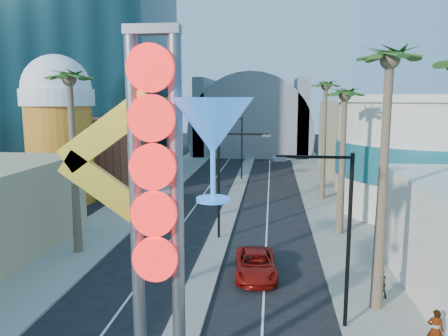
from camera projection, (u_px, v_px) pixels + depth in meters
sidewalk_west at (150, 193)px, 48.00m from camera, size 5.00×100.00×0.15m
sidewalk_east at (325, 197)px, 45.94m from camera, size 5.00×100.00×0.15m
median at (238, 189)px, 49.92m from camera, size 1.60×84.00×0.15m
brick_filler_west at (102, 153)px, 51.04m from camera, size 10.00×10.00×8.00m
filler_east at (365, 140)px, 57.23m from camera, size 10.00×20.00×10.00m
beer_mug at (59, 124)px, 42.69m from camera, size 7.00×7.00×14.50m
turquoise_building at (430, 155)px, 39.30m from camera, size 16.60×16.60×10.60m
canopy at (252, 131)px, 82.63m from camera, size 22.00×16.00×22.00m
neon_sign at (180, 190)px, 14.30m from camera, size 6.53×2.60×12.55m
streetlight_0 at (226, 174)px, 31.44m from camera, size 3.79×0.25×8.00m
streetlight_1 at (237, 142)px, 55.12m from camera, size 3.79×0.25×8.00m
streetlight_2 at (338, 225)px, 18.99m from camera, size 3.45×0.25×8.00m
palm_1 at (70, 90)px, 27.61m from camera, size 2.40×2.40×12.70m
palm_2 at (138, 107)px, 41.57m from camera, size 2.40×2.40×11.20m
palm_3 at (168, 105)px, 53.35m from camera, size 2.40×2.40×11.20m
palm_5 at (389, 76)px, 19.70m from camera, size 2.40×2.40×13.20m
palm_6 at (345, 103)px, 31.69m from camera, size 2.40×2.40×11.70m
palm_7 at (325, 93)px, 43.34m from camera, size 2.40×2.40×12.70m
red_pickup at (256, 264)px, 25.49m from camera, size 2.70×5.22×1.41m
pedestrian_a at (435, 330)px, 17.64m from camera, size 0.72×0.57×1.74m
pedestrian_b at (380, 283)px, 22.32m from camera, size 0.88×0.76×1.57m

